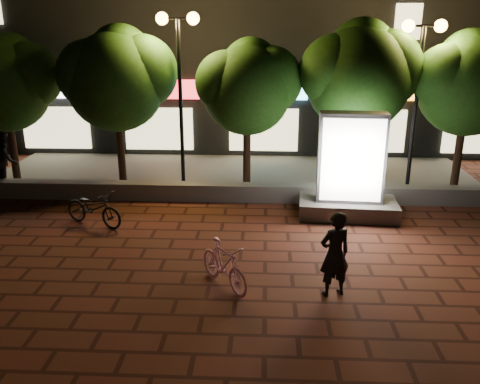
# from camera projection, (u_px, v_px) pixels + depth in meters

# --- Properties ---
(ground) EXTENTS (80.00, 80.00, 0.00)m
(ground) POSITION_uv_depth(u_px,v_px,m) (215.00, 260.00, 11.19)
(ground) COLOR #512119
(ground) RESTS_ON ground
(retaining_wall) EXTENTS (16.00, 0.45, 0.50)m
(retaining_wall) POSITION_uv_depth(u_px,v_px,m) (228.00, 192.00, 14.90)
(retaining_wall) COLOR #605D59
(retaining_wall) RESTS_ON ground
(sidewalk) EXTENTS (16.00, 5.00, 0.08)m
(sidewalk) POSITION_uv_depth(u_px,v_px,m) (233.00, 175.00, 17.33)
(sidewalk) COLOR #605D59
(sidewalk) RESTS_ON ground
(building_block) EXTENTS (28.00, 8.12, 11.30)m
(building_block) POSITION_uv_depth(u_px,v_px,m) (242.00, 22.00, 21.91)
(building_block) COLOR black
(building_block) RESTS_ON ground
(tree_far_left) EXTENTS (3.36, 2.80, 4.63)m
(tree_far_left) POSITION_uv_depth(u_px,v_px,m) (6.00, 80.00, 15.65)
(tree_far_left) COLOR black
(tree_far_left) RESTS_ON sidewalk
(tree_left) EXTENTS (3.60, 3.00, 4.89)m
(tree_left) POSITION_uv_depth(u_px,v_px,m) (118.00, 75.00, 15.44)
(tree_left) COLOR black
(tree_left) RESTS_ON sidewalk
(tree_mid) EXTENTS (3.24, 2.70, 4.50)m
(tree_mid) POSITION_uv_depth(u_px,v_px,m) (249.00, 84.00, 15.32)
(tree_mid) COLOR black
(tree_mid) RESTS_ON sidewalk
(tree_right) EXTENTS (3.72, 3.10, 5.07)m
(tree_right) POSITION_uv_depth(u_px,v_px,m) (360.00, 72.00, 15.05)
(tree_right) COLOR black
(tree_right) RESTS_ON sidewalk
(tree_far_right) EXTENTS (3.48, 2.90, 4.76)m
(tree_far_right) POSITION_uv_depth(u_px,v_px,m) (470.00, 80.00, 14.95)
(tree_far_right) COLOR black
(tree_far_right) RESTS_ON sidewalk
(street_lamp_left) EXTENTS (1.26, 0.36, 5.18)m
(street_lamp_left) POSITION_uv_depth(u_px,v_px,m) (179.00, 56.00, 14.91)
(street_lamp_left) COLOR black
(street_lamp_left) RESTS_ON sidewalk
(street_lamp_right) EXTENTS (1.26, 0.36, 4.98)m
(street_lamp_right) POSITION_uv_depth(u_px,v_px,m) (421.00, 62.00, 14.61)
(street_lamp_right) COLOR black
(street_lamp_right) RESTS_ON sidewalk
(ad_kiosk) EXTENTS (2.67, 1.46, 2.81)m
(ad_kiosk) POSITION_uv_depth(u_px,v_px,m) (350.00, 176.00, 13.43)
(ad_kiosk) COLOR #605D59
(ad_kiosk) RESTS_ON ground
(scooter_pink) EXTENTS (1.31, 1.52, 0.95)m
(scooter_pink) POSITION_uv_depth(u_px,v_px,m) (224.00, 265.00, 9.95)
(scooter_pink) COLOR #F498C3
(scooter_pink) RESTS_ON ground
(rider) EXTENTS (0.72, 0.60, 1.70)m
(rider) POSITION_uv_depth(u_px,v_px,m) (335.00, 254.00, 9.53)
(rider) COLOR black
(rider) RESTS_ON ground
(scooter_parked) EXTENTS (1.86, 1.28, 0.93)m
(scooter_parked) POSITION_uv_depth(u_px,v_px,m) (94.00, 208.00, 13.01)
(scooter_parked) COLOR black
(scooter_parked) RESTS_ON ground
(pedestrian) EXTENTS (1.00, 1.09, 1.80)m
(pedestrian) POSITION_uv_depth(u_px,v_px,m) (5.00, 160.00, 15.47)
(pedestrian) COLOR black
(pedestrian) RESTS_ON sidewalk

